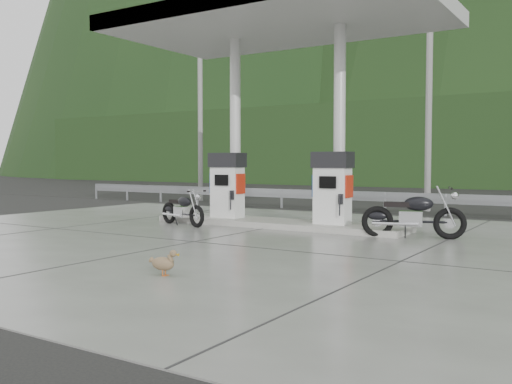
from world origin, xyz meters
The scene contains 16 objects.
ground centered at (0.00, 0.00, 0.00)m, with size 160.00×160.00×0.00m, color black.
forecourt_apron centered at (0.00, 0.00, 0.01)m, with size 18.00×14.00×0.02m, color slate.
pump_island centered at (0.00, 2.50, 0.10)m, with size 7.00×1.40×0.15m, color gray.
gas_pump_left centered at (-1.60, 2.50, 1.07)m, with size 0.95×0.55×1.80m, color white, non-canonical shape.
gas_pump_right centered at (1.60, 2.50, 1.07)m, with size 0.95×0.55×1.80m, color white, non-canonical shape.
canopy_column_left centered at (-1.60, 2.90, 2.67)m, with size 0.30×0.30×5.00m, color silver.
canopy_column_right centered at (1.60, 2.90, 2.67)m, with size 0.30×0.30×5.00m, color silver.
canopy_roof centered at (0.00, 2.50, 5.37)m, with size 8.50×5.00×0.40m, color beige.
guardrail centered at (0.00, 8.00, 0.71)m, with size 26.00×0.16×1.42m, color gray, non-canonical shape.
road centered at (0.00, 11.50, 0.00)m, with size 60.00×7.00×0.01m, color black.
utility_pole_a centered at (-8.00, 9.50, 4.00)m, with size 0.22×0.22×8.00m, color gray.
utility_pole_b centered at (2.00, 9.50, 4.00)m, with size 0.22×0.22×8.00m, color gray.
tree_band centered at (0.00, 30.00, 3.00)m, with size 80.00×6.00×6.00m, color black.
motorcycle_left centered at (-2.23, 1.31, 0.44)m, with size 1.77×0.56×0.84m, color black, non-canonical shape.
motorcycle_right centered at (3.76, 2.09, 0.52)m, with size 2.12×0.67×1.00m, color black, non-canonical shape.
duck centered at (1.87, -4.08, 0.19)m, with size 0.47×0.13×0.34m, color brown, non-canonical shape.
Camera 1 is at (7.58, -10.47, 1.71)m, focal length 40.00 mm.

